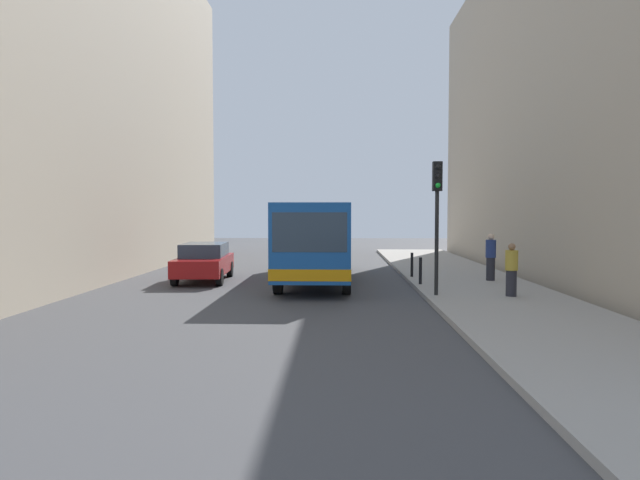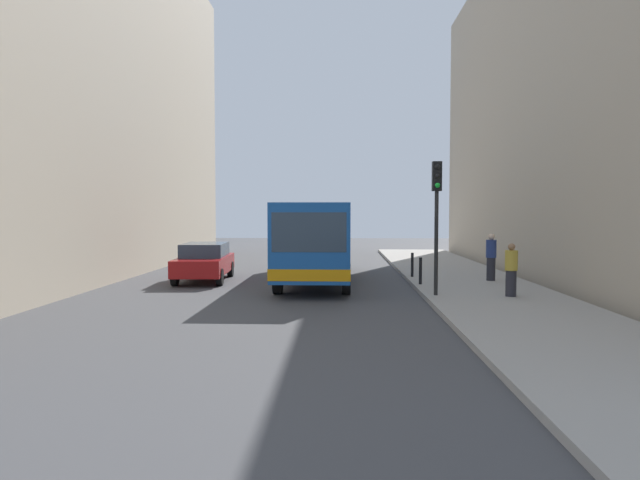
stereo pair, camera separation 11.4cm
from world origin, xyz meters
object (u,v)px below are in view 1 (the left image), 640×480
at_px(bollard_near, 420,271).
at_px(pedestrian_near_signal, 511,270).
at_px(bus, 317,237).
at_px(pedestrian_mid_sidewalk, 491,257).
at_px(traffic_light, 437,202).
at_px(car_beside_bus, 204,261).
at_px(bollard_mid, 412,265).

xyz_separation_m(bollard_near, pedestrian_near_signal, (2.34, -2.86, 0.33)).
xyz_separation_m(bus, pedestrian_mid_sidewalk, (6.52, -1.26, -0.69)).
bearing_deg(traffic_light, pedestrian_mid_sidewalk, 55.23).
bearing_deg(car_beside_bus, bollard_mid, 179.28).
bearing_deg(bollard_near, bus, 147.16).
bearing_deg(pedestrian_near_signal, pedestrian_mid_sidewalk, 100.61).
height_order(bus, traffic_light, traffic_light).
bearing_deg(bollard_mid, pedestrian_mid_sidewalk, -22.87).
xyz_separation_m(bus, bollard_mid, (3.74, -0.09, -1.10)).
distance_m(bus, pedestrian_near_signal, 8.09).
height_order(bus, bollard_mid, bus).
bearing_deg(car_beside_bus, pedestrian_near_signal, 152.07).
distance_m(pedestrian_near_signal, pedestrian_mid_sidewalk, 4.04).
bearing_deg(pedestrian_mid_sidewalk, bollard_near, 58.37).
bearing_deg(bus, bollard_near, 147.62).
bearing_deg(pedestrian_near_signal, bollard_near, 146.13).
height_order(pedestrian_near_signal, pedestrian_mid_sidewalk, pedestrian_mid_sidewalk).
relative_size(bollard_mid, pedestrian_near_signal, 0.59).
relative_size(bus, bollard_mid, 11.62).
height_order(bollard_mid, pedestrian_near_signal, pedestrian_near_signal).
bearing_deg(bollard_near, bollard_mid, 90.00).
relative_size(bus, pedestrian_near_signal, 6.83).
distance_m(traffic_light, bollard_mid, 5.56).
bearing_deg(car_beside_bus, pedestrian_mid_sidewalk, 172.48).
relative_size(bollard_near, pedestrian_mid_sidewalk, 0.54).
relative_size(car_beside_bus, pedestrian_mid_sidewalk, 2.56).
distance_m(bus, bollard_near, 4.59).
relative_size(bollard_near, pedestrian_near_signal, 0.59).
bearing_deg(pedestrian_mid_sidewalk, car_beside_bus, 31.68).
xyz_separation_m(traffic_light, bollard_near, (-0.10, 2.70, -2.38)).
xyz_separation_m(bus, traffic_light, (3.84, -5.12, 1.28)).
bearing_deg(bus, pedestrian_mid_sidewalk, 169.51).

